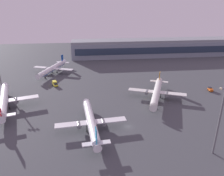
% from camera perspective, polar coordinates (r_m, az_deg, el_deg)
% --- Properties ---
extents(ground_plane, '(416.00, 416.00, 0.00)m').
position_cam_1_polar(ground_plane, '(101.98, 4.03, -9.80)').
color(ground_plane, '#424449').
extents(terminal_building, '(160.26, 22.40, 16.40)m').
position_cam_1_polar(terminal_building, '(227.67, 10.65, 10.08)').
color(terminal_building, gray).
rests_on(terminal_building, ground).
extents(airplane_far_stand, '(31.09, 39.87, 10.22)m').
position_cam_1_polar(airplane_far_stand, '(98.35, -5.38, -8.52)').
color(airplane_far_stand, white).
rests_on(airplane_far_stand, ground).
extents(airplane_taxiway_distant, '(34.58, 44.05, 11.49)m').
position_cam_1_polar(airplane_taxiway_distant, '(128.64, -25.98, -2.90)').
color(airplane_taxiway_distant, white).
rests_on(airplane_taxiway_distant, ground).
extents(airplane_terminal_side, '(31.69, 40.18, 10.77)m').
position_cam_1_polar(airplane_terminal_side, '(129.14, 11.36, -1.04)').
color(airplane_terminal_side, silver).
rests_on(airplane_terminal_side, ground).
extents(airplane_near_gate, '(31.15, 39.52, 10.55)m').
position_cam_1_polar(airplane_near_gate, '(176.22, -14.88, 4.88)').
color(airplane_near_gate, white).
rests_on(airplane_near_gate, ground).
extents(catering_truck, '(4.27, 6.12, 3.05)m').
position_cam_1_polar(catering_truck, '(151.06, -14.37, 1.11)').
color(catering_truck, yellow).
rests_on(catering_truck, ground).
extents(maintenance_van, '(2.41, 4.33, 2.25)m').
position_cam_1_polar(maintenance_van, '(150.92, 23.82, -0.31)').
color(maintenance_van, '#D85919').
rests_on(maintenance_van, ground).
extents(apron_light_west, '(4.80, 0.90, 26.64)m').
position_cam_1_polar(apron_light_west, '(86.61, 25.87, -6.79)').
color(apron_light_west, slate).
rests_on(apron_light_west, ground).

